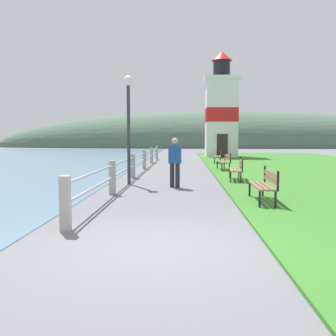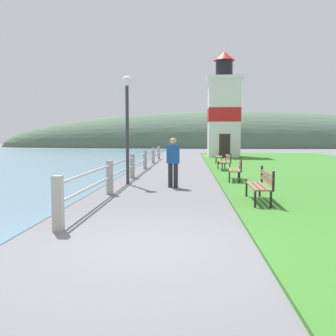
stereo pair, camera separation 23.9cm
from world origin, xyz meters
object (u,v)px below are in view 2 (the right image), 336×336
person_strolling (173,161)px  lighthouse (224,112)px  park_bench_midway (237,168)px  lamp_post (127,110)px  park_bench_far (225,161)px  park_bench_by_lighthouse (220,156)px  park_bench_near (261,184)px

person_strolling → lighthouse: bearing=-2.2°
park_bench_midway → lamp_post: size_ratio=0.45×
park_bench_far → lighthouse: size_ratio=0.19×
park_bench_far → lighthouse: 13.80m
park_bench_midway → park_bench_far: same height
park_bench_by_lighthouse → lamp_post: size_ratio=0.45×
lamp_post → park_bench_midway: bearing=13.0°
park_bench_near → lighthouse: (1.00, 22.80, 3.33)m
park_bench_far → person_strolling: 6.84m
park_bench_by_lighthouse → park_bench_near: bearing=94.3°
lighthouse → lamp_post: 19.65m
park_bench_near → person_strolling: (-2.45, 3.06, 0.39)m
person_strolling → lamp_post: (-1.72, 0.82, 1.81)m
person_strolling → lamp_post: 2.63m
park_bench_by_lighthouse → person_strolling: bearing=82.4°
park_bench_far → lamp_post: bearing=50.7°
park_bench_far → person_strolling: size_ratio=1.01×
park_bench_far → park_bench_by_lighthouse: size_ratio=0.98×
park_bench_midway → park_bench_far: (-0.00, 4.62, -0.00)m
park_bench_near → park_bench_by_lighthouse: same height
park_bench_near → park_bench_midway: size_ratio=0.98×
park_bench_midway → park_bench_far: size_ratio=1.03×
park_bench_far → park_bench_by_lighthouse: same height
park_bench_by_lighthouse → lamp_post: 11.88m
park_bench_near → person_strolling: 3.94m
park_bench_near → park_bench_by_lighthouse: bearing=-88.9°
lighthouse → park_bench_midway: bearing=-93.3°
park_bench_far → park_bench_by_lighthouse: bearing=-94.6°
park_bench_midway → lamp_post: (-4.12, -0.95, 2.20)m
park_bench_near → park_bench_by_lighthouse: size_ratio=0.99×
park_bench_near → park_bench_midway: bearing=-87.9°
lamp_post → park_bench_far: bearing=53.5°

